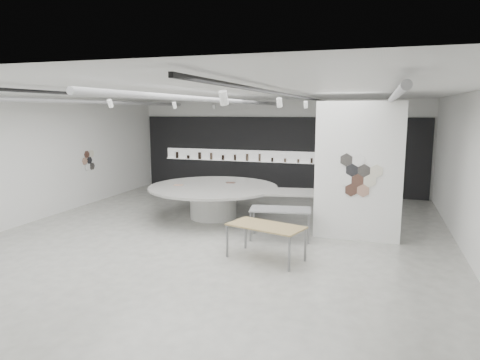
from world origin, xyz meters
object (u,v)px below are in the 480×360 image
(sample_table_wood, at_px, (266,228))
(sample_table_stone, at_px, (280,211))
(display_island, at_px, (216,197))
(partition_column, at_px, (358,172))
(kitchen_counter, at_px, (361,185))

(sample_table_wood, xyz_separation_m, sample_table_stone, (-0.03, 1.65, 0.00))
(display_island, height_order, sample_table_stone, display_island)
(partition_column, bearing_deg, kitchen_counter, 90.93)
(sample_table_wood, height_order, kitchen_counter, kitchen_counter)
(sample_table_stone, distance_m, kitchen_counter, 6.40)
(sample_table_wood, bearing_deg, sample_table_stone, 91.14)
(sample_table_wood, bearing_deg, display_island, 127.38)
(sample_table_wood, bearing_deg, kitchen_counter, 77.09)
(partition_column, xyz_separation_m, sample_table_wood, (-1.87, -2.24, -1.06))
(display_island, distance_m, kitchen_counter, 6.23)
(display_island, distance_m, sample_table_stone, 2.88)
(display_island, relative_size, sample_table_stone, 3.34)
(sample_table_wood, distance_m, kitchen_counter, 7.98)
(sample_table_wood, height_order, sample_table_stone, sample_table_stone)
(display_island, bearing_deg, sample_table_wood, -62.88)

